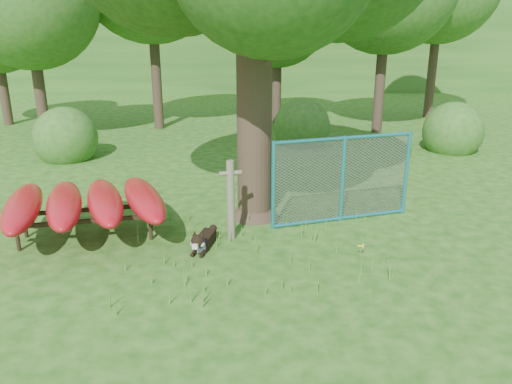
{
  "coord_description": "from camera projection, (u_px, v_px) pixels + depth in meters",
  "views": [
    {
      "loc": [
        -0.13,
        -6.75,
        3.64
      ],
      "look_at": [
        0.2,
        1.2,
        1.0
      ],
      "focal_mm": 35.0,
      "sensor_mm": 36.0,
      "label": 1
    }
  ],
  "objects": [
    {
      "name": "shrub_right",
      "position": [
        450.0,
        151.0,
        15.39
      ],
      "size": [
        1.8,
        1.8,
        1.8
      ],
      "primitive_type": "sphere",
      "color": "#2C5E1E",
      "rests_on": "ground"
    },
    {
      "name": "shrub_mid",
      "position": [
        301.0,
        145.0,
        16.16
      ],
      "size": [
        1.8,
        1.8,
        1.8
      ],
      "primitive_type": "sphere",
      "color": "#2C5E1E",
      "rests_on": "ground"
    },
    {
      "name": "fence_section",
      "position": [
        343.0,
        179.0,
        9.59
      ],
      "size": [
        2.82,
        0.83,
        2.83
      ],
      "rotation": [
        0.0,
        0.0,
        0.26
      ],
      "color": "teal",
      "rests_on": "ground"
    },
    {
      "name": "kayak_rack",
      "position": [
        85.0,
        203.0,
        8.82
      ],
      "size": [
        3.34,
        2.98,
        0.89
      ],
      "rotation": [
        0.0,
        0.0,
        0.18
      ],
      "color": "black",
      "rests_on": "ground"
    },
    {
      "name": "shrub_left",
      "position": [
        68.0,
        159.0,
        14.47
      ],
      "size": [
        1.8,
        1.8,
        1.8
      ],
      "primitive_type": "sphere",
      "color": "#2C5E1E",
      "rests_on": "ground"
    },
    {
      "name": "wooded_hillside",
      "position": [
        236.0,
        37.0,
        33.15
      ],
      "size": [
        80.0,
        12.0,
        6.0
      ],
      "primitive_type": "cube",
      "color": "#2C5E1E",
      "rests_on": "ground"
    },
    {
      "name": "bg_tree_c",
      "position": [
        278.0,
        14.0,
        18.64
      ],
      "size": [
        4.0,
        4.0,
        6.12
      ],
      "color": "#34271C",
      "rests_on": "ground"
    },
    {
      "name": "ground",
      "position": [
        246.0,
        280.0,
        7.55
      ],
      "size": [
        80.0,
        80.0,
        0.0
      ],
      "primitive_type": "plane",
      "color": "#1F5010",
      "rests_on": "ground"
    },
    {
      "name": "wooden_post",
      "position": [
        231.0,
        198.0,
        8.77
      ],
      "size": [
        0.4,
        0.17,
        1.46
      ],
      "rotation": [
        0.0,
        0.0,
        0.25
      ],
      "color": "#675F4D",
      "rests_on": "ground"
    },
    {
      "name": "wildflower_clump",
      "position": [
        361.0,
        247.0,
        8.23
      ],
      "size": [
        0.11,
        0.09,
        0.23
      ],
      "rotation": [
        0.0,
        0.0,
        0.07
      ],
      "color": "#50892D",
      "rests_on": "ground"
    },
    {
      "name": "husky_dog",
      "position": [
        203.0,
        241.0,
        8.55
      ],
      "size": [
        0.43,
        0.96,
        0.44
      ],
      "rotation": [
        0.0,
        0.0,
        -0.25
      ],
      "color": "black",
      "rests_on": "ground"
    }
  ]
}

